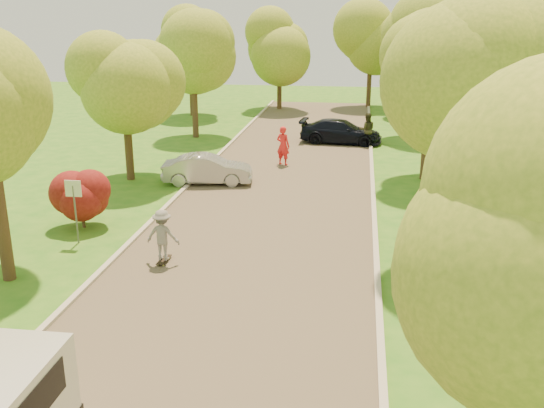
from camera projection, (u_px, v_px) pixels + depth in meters
The scene contains 21 objects.
ground at pixel (221, 310), 15.72m from camera, with size 100.00×100.00×0.00m, color #2A6D1A.
road at pixel (268, 213), 23.26m from camera, with size 8.00×60.00×0.01m, color #4C4438.
curb_left at pixel (166, 207), 23.80m from camera, with size 0.18×60.00×0.12m, color #B2AD9E.
curb_right at pixel (374, 217), 22.69m from camera, with size 0.18×60.00×0.12m, color #B2AD9E.
street_sign at pixel (74, 198), 19.81m from camera, with size 0.55×0.06×2.17m.
red_shrub at pixel (81, 198), 21.43m from camera, with size 1.70×1.70×1.95m.
tree_l_midb at pixel (128, 79), 26.58m from camera, with size 4.30×4.20×6.62m.
tree_l_far at pixel (196, 46), 35.68m from camera, with size 4.92×4.80×7.79m.
tree_r_mida at pixel (488, 78), 17.80m from camera, with size 5.13×5.00×7.95m.
tree_r_midb at pixel (436, 72), 26.54m from camera, with size 4.51×4.40×7.01m.
tree_r_far at pixel (430, 40), 35.60m from camera, with size 5.33×5.20×8.34m.
tree_bg_a at pixel (193, 42), 43.60m from camera, with size 5.12×5.00×7.72m.
tree_bg_b at pixel (432, 39), 43.10m from camera, with size 5.12×5.00×7.95m.
tree_bg_c at pixel (282, 44), 46.64m from camera, with size 4.92×4.80×7.33m.
tree_bg_d at pixel (374, 39), 47.48m from camera, with size 5.12×5.00×7.72m.
silver_sedan at pixel (207, 169), 27.10m from camera, with size 1.39×3.99×1.32m, color #9E9DA2.
dark_sedan at pixel (341, 132), 35.47m from camera, with size 1.94×4.77×1.38m, color black.
longboard at pixel (164, 260), 18.68m from camera, with size 0.27×0.83×0.10m.
skateboarder at pixel (163, 235), 18.43m from camera, with size 1.03×0.59×1.60m, color slate.
person_striped at pixel (283, 146), 30.34m from camera, with size 0.72×0.47×1.97m, color red.
person_olive at pixel (367, 130), 34.55m from camera, with size 0.93×0.72×1.91m, color #2B2D1B.
Camera 1 is at (3.33, -13.81, 7.39)m, focal length 40.00 mm.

